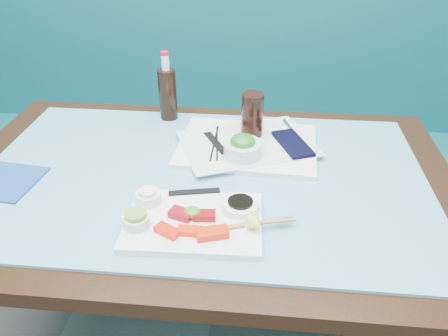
# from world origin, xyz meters

# --- Properties ---
(booth_bench) EXTENTS (3.00, 0.56, 1.17)m
(booth_bench) POSITION_xyz_m (0.00, 2.29, 0.37)
(booth_bench) COLOR #0E5259
(booth_bench) RESTS_ON ground
(dining_table) EXTENTS (1.40, 0.90, 0.75)m
(dining_table) POSITION_xyz_m (0.00, 1.45, 0.67)
(dining_table) COLOR black
(dining_table) RESTS_ON ground
(glass_top) EXTENTS (1.22, 0.76, 0.01)m
(glass_top) POSITION_xyz_m (0.00, 1.45, 0.75)
(glass_top) COLOR #61A9C3
(glass_top) RESTS_ON dining_table
(sashimi_plate) EXTENTS (0.32, 0.23, 0.02)m
(sashimi_plate) POSITION_xyz_m (0.01, 1.24, 0.77)
(sashimi_plate) COLOR white
(sashimi_plate) RESTS_ON glass_top
(salmon_left) EXTENTS (0.07, 0.05, 0.01)m
(salmon_left) POSITION_xyz_m (-0.04, 1.18, 0.78)
(salmon_left) COLOR red
(salmon_left) RESTS_ON sashimi_plate
(salmon_mid) EXTENTS (0.06, 0.03, 0.01)m
(salmon_mid) POSITION_xyz_m (0.01, 1.19, 0.78)
(salmon_mid) COLOR red
(salmon_mid) RESTS_ON sashimi_plate
(salmon_right) EXTENTS (0.08, 0.05, 0.02)m
(salmon_right) POSITION_xyz_m (0.06, 1.18, 0.78)
(salmon_right) COLOR red
(salmon_right) RESTS_ON sashimi_plate
(tuna_left) EXTENTS (0.06, 0.05, 0.02)m
(tuna_left) POSITION_xyz_m (-0.02, 1.24, 0.78)
(tuna_left) COLOR maroon
(tuna_left) RESTS_ON sashimi_plate
(tuna_right) EXTENTS (0.05, 0.04, 0.02)m
(tuna_right) POSITION_xyz_m (0.04, 1.24, 0.78)
(tuna_right) COLOR maroon
(tuna_right) RESTS_ON sashimi_plate
(seaweed_garnish) EXTENTS (0.06, 0.05, 0.02)m
(seaweed_garnish) POSITION_xyz_m (0.01, 1.25, 0.79)
(seaweed_garnish) COLOR #39841E
(seaweed_garnish) RESTS_ON sashimi_plate
(ramekin_wasabi) EXTENTS (0.08, 0.08, 0.03)m
(ramekin_wasabi) POSITION_xyz_m (-0.11, 1.20, 0.79)
(ramekin_wasabi) COLOR silver
(ramekin_wasabi) RESTS_ON sashimi_plate
(wasabi_fill) EXTENTS (0.05, 0.05, 0.01)m
(wasabi_fill) POSITION_xyz_m (-0.11, 1.20, 0.81)
(wasabi_fill) COLOR #69A535
(wasabi_fill) RESTS_ON ramekin_wasabi
(ramekin_ginger) EXTENTS (0.08, 0.08, 0.03)m
(ramekin_ginger) POSITION_xyz_m (-0.11, 1.29, 0.79)
(ramekin_ginger) COLOR silver
(ramekin_ginger) RESTS_ON sashimi_plate
(ginger_fill) EXTENTS (0.05, 0.05, 0.01)m
(ginger_fill) POSITION_xyz_m (-0.11, 1.29, 0.81)
(ginger_fill) COLOR #FDE8CF
(ginger_fill) RESTS_ON ramekin_ginger
(soy_dish) EXTENTS (0.09, 0.09, 0.02)m
(soy_dish) POSITION_xyz_m (0.12, 1.29, 0.78)
(soy_dish) COLOR white
(soy_dish) RESTS_ON sashimi_plate
(soy_fill) EXTENTS (0.08, 0.08, 0.01)m
(soy_fill) POSITION_xyz_m (0.12, 1.29, 0.79)
(soy_fill) COLOR black
(soy_fill) RESTS_ON soy_dish
(lemon_wedge) EXTENTS (0.05, 0.05, 0.04)m
(lemon_wedge) POSITION_xyz_m (0.16, 1.21, 0.80)
(lemon_wedge) COLOR #F3F674
(lemon_wedge) RESTS_ON sashimi_plate
(chopstick_sleeve) EXTENTS (0.13, 0.05, 0.00)m
(chopstick_sleeve) POSITION_xyz_m (-0.00, 1.34, 0.78)
(chopstick_sleeve) COLOR black
(chopstick_sleeve) RESTS_ON sashimi_plate
(wooden_chopstick_a) EXTENTS (0.25, 0.07, 0.01)m
(wooden_chopstick_a) POSITION_xyz_m (0.12, 1.22, 0.78)
(wooden_chopstick_a) COLOR #AD7E51
(wooden_chopstick_a) RESTS_ON sashimi_plate
(wooden_chopstick_b) EXTENTS (0.22, 0.09, 0.01)m
(wooden_chopstick_b) POSITION_xyz_m (0.13, 1.22, 0.78)
(wooden_chopstick_b) COLOR #A36E4C
(wooden_chopstick_b) RESTS_ON sashimi_plate
(serving_tray) EXTENTS (0.42, 0.33, 0.02)m
(serving_tray) POSITION_xyz_m (0.12, 1.61, 0.77)
(serving_tray) COLOR white
(serving_tray) RESTS_ON glass_top
(paper_placemat) EXTENTS (0.46, 0.40, 0.00)m
(paper_placemat) POSITION_xyz_m (0.12, 1.61, 0.77)
(paper_placemat) COLOR silver
(paper_placemat) RESTS_ON serving_tray
(seaweed_bowl) EXTENTS (0.14, 0.14, 0.04)m
(seaweed_bowl) POSITION_xyz_m (0.11, 1.53, 0.80)
(seaweed_bowl) COLOR silver
(seaweed_bowl) RESTS_ON serving_tray
(seaweed_salad) EXTENTS (0.08, 0.08, 0.04)m
(seaweed_salad) POSITION_xyz_m (0.11, 1.53, 0.82)
(seaweed_salad) COLOR #22781B
(seaweed_salad) RESTS_ON seaweed_bowl
(cola_glass) EXTENTS (0.08, 0.08, 0.14)m
(cola_glass) POSITION_xyz_m (0.13, 1.66, 0.84)
(cola_glass) COLOR black
(cola_glass) RESTS_ON serving_tray
(navy_pouch) EXTENTS (0.13, 0.18, 0.01)m
(navy_pouch) POSITION_xyz_m (0.25, 1.61, 0.78)
(navy_pouch) COLOR black
(navy_pouch) RESTS_ON serving_tray
(fork) EXTENTS (0.05, 0.10, 0.01)m
(fork) POSITION_xyz_m (0.25, 1.71, 0.78)
(fork) COLOR white
(fork) RESTS_ON serving_tray
(black_chopstick_a) EXTENTS (0.01, 0.22, 0.01)m
(black_chopstick_a) POSITION_xyz_m (0.02, 1.60, 0.78)
(black_chopstick_a) COLOR black
(black_chopstick_a) RESTS_ON serving_tray
(black_chopstick_b) EXTENTS (0.03, 0.21, 0.01)m
(black_chopstick_b) POSITION_xyz_m (0.03, 1.60, 0.78)
(black_chopstick_b) COLOR black
(black_chopstick_b) RESTS_ON serving_tray
(tray_sleeve) EXTENTS (0.09, 0.14, 0.00)m
(tray_sleeve) POSITION_xyz_m (0.02, 1.60, 0.78)
(tray_sleeve) COLOR black
(tray_sleeve) RESTS_ON serving_tray
(cola_bottle_body) EXTENTS (0.08, 0.08, 0.17)m
(cola_bottle_body) POSITION_xyz_m (-0.16, 1.79, 0.84)
(cola_bottle_body) COLOR black
(cola_bottle_body) RESTS_ON glass_top
(cola_bottle_neck) EXTENTS (0.03, 0.03, 0.05)m
(cola_bottle_neck) POSITION_xyz_m (-0.16, 1.79, 0.95)
(cola_bottle_neck) COLOR white
(cola_bottle_neck) RESTS_ON cola_bottle_body
(cola_bottle_cap) EXTENTS (0.03, 0.03, 0.01)m
(cola_bottle_cap) POSITION_xyz_m (-0.16, 1.79, 0.98)
(cola_bottle_cap) COLOR red
(cola_bottle_cap) RESTS_ON cola_bottle_neck
(blue_napkin) EXTENTS (0.18, 0.18, 0.01)m
(blue_napkin) POSITION_xyz_m (-0.52, 1.36, 0.76)
(blue_napkin) COLOR navy
(blue_napkin) RESTS_ON glass_top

